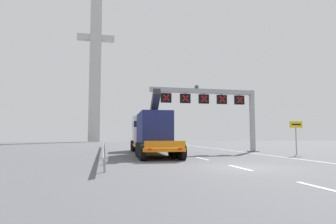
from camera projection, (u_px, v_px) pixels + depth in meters
name	position (u px, v px, depth m)	size (l,w,h in m)	color
ground	(242.00, 167.00, 14.85)	(112.00, 112.00, 0.00)	#5B5B60
lane_markings	(154.00, 147.00, 39.74)	(0.20, 65.93, 0.01)	silver
edge_line_right	(242.00, 152.00, 27.88)	(0.20, 63.00, 0.01)	silver
overhead_lane_gantry	(216.00, 101.00, 28.19)	(11.13, 0.90, 6.56)	#9EA0A5
heavy_haul_truck_orange	(150.00, 132.00, 26.01)	(3.48, 14.14, 5.30)	orange
exit_sign_yellow	(296.00, 130.00, 24.24)	(1.23, 0.15, 2.87)	#9EA0A5
guardrail_left	(104.00, 148.00, 25.18)	(0.13, 28.40, 0.76)	#999EA3
bridge_pylon_distant	(96.00, 56.00, 70.04)	(9.00, 2.00, 41.65)	#B7B7B2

